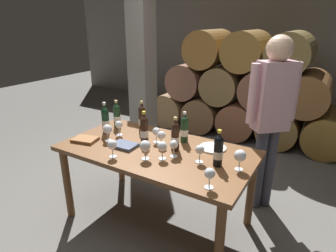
{
  "coord_description": "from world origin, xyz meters",
  "views": [
    {
      "loc": [
        1.27,
        -1.9,
        1.82
      ],
      "look_at": [
        0.0,
        0.2,
        0.91
      ],
      "focal_mm": 30.3,
      "sensor_mm": 36.0,
      "label": 1
    }
  ],
  "objects": [
    {
      "name": "ground_plane",
      "position": [
        0.0,
        0.0,
        0.0
      ],
      "size": [
        14.0,
        14.0,
        0.0
      ],
      "primitive_type": "plane",
      "color": "#66635E"
    },
    {
      "name": "cellar_back_wall",
      "position": [
        0.0,
        4.2,
        1.4
      ],
      "size": [
        10.0,
        0.24,
        2.8
      ],
      "primitive_type": "cube",
      "color": "gray",
      "rests_on": "ground_plane"
    },
    {
      "name": "barrel_stack",
      "position": [
        0.0,
        2.6,
        0.75
      ],
      "size": [
        3.12,
        0.9,
        1.69
      ],
      "color": "olive",
      "rests_on": "ground_plane"
    },
    {
      "name": "stone_pillar",
      "position": [
        -1.3,
        1.6,
        1.3
      ],
      "size": [
        0.32,
        0.32,
        2.6
      ],
      "primitive_type": "cube",
      "color": "gray",
      "rests_on": "ground_plane"
    },
    {
      "name": "dining_table",
      "position": [
        0.0,
        0.0,
        0.67
      ],
      "size": [
        1.7,
        0.9,
        0.76
      ],
      "color": "brown",
      "rests_on": "ground_plane"
    },
    {
      "name": "wine_bottle_0",
      "position": [
        -0.35,
        0.28,
        0.9
      ],
      "size": [
        0.07,
        0.07,
        0.32
      ],
      "color": "black",
      "rests_on": "dining_table"
    },
    {
      "name": "wine_bottle_1",
      "position": [
        0.16,
        0.06,
        0.89
      ],
      "size": [
        0.07,
        0.07,
        0.3
      ],
      "color": "black",
      "rests_on": "dining_table"
    },
    {
      "name": "wine_bottle_2",
      "position": [
        0.14,
        0.26,
        0.89
      ],
      "size": [
        0.07,
        0.07,
        0.29
      ],
      "color": "#19381E",
      "rests_on": "dining_table"
    },
    {
      "name": "wine_bottle_3",
      "position": [
        -0.16,
        0.04,
        0.89
      ],
      "size": [
        0.07,
        0.07,
        0.31
      ],
      "color": "black",
      "rests_on": "dining_table"
    },
    {
      "name": "wine_bottle_4",
      "position": [
        0.58,
        -0.01,
        0.89
      ],
      "size": [
        0.07,
        0.07,
        0.3
      ],
      "color": "black",
      "rests_on": "dining_table"
    },
    {
      "name": "wine_bottle_5",
      "position": [
        -0.65,
        0.24,
        0.89
      ],
      "size": [
        0.07,
        0.07,
        0.29
      ],
      "color": "#19381E",
      "rests_on": "dining_table"
    },
    {
      "name": "wine_bottle_6",
      "position": [
        -0.64,
        0.06,
        0.9
      ],
      "size": [
        0.07,
        0.07,
        0.32
      ],
      "color": "black",
      "rests_on": "dining_table"
    },
    {
      "name": "wine_glass_0",
      "position": [
        0.65,
        -0.34,
        0.87
      ],
      "size": [
        0.07,
        0.07,
        0.15
      ],
      "color": "white",
      "rests_on": "dining_table"
    },
    {
      "name": "wine_glass_1",
      "position": [
        -0.49,
        -0.09,
        0.87
      ],
      "size": [
        0.09,
        0.09,
        0.16
      ],
      "color": "white",
      "rests_on": "dining_table"
    },
    {
      "name": "wine_glass_2",
      "position": [
        0.03,
        -0.21,
        0.88
      ],
      "size": [
        0.09,
        0.09,
        0.16
      ],
      "color": "white",
      "rests_on": "dining_table"
    },
    {
      "name": "wine_glass_3",
      "position": [
        0.02,
        0.06,
        0.86
      ],
      "size": [
        0.07,
        0.07,
        0.15
      ],
      "color": "white",
      "rests_on": "dining_table"
    },
    {
      "name": "wine_glass_4",
      "position": [
        -0.49,
        0.08,
        0.86
      ],
      "size": [
        0.07,
        0.07,
        0.15
      ],
      "color": "white",
      "rests_on": "dining_table"
    },
    {
      "name": "wine_glass_5",
      "position": [
        0.74,
        0.01,
        0.88
      ],
      "size": [
        0.09,
        0.09,
        0.16
      ],
      "color": "white",
      "rests_on": "dining_table"
    },
    {
      "name": "wine_glass_6",
      "position": [
        -0.22,
        -0.32,
        0.87
      ],
      "size": [
        0.08,
        0.08,
        0.15
      ],
      "color": "white",
      "rests_on": "dining_table"
    },
    {
      "name": "wine_glass_7",
      "position": [
        -0.08,
        0.12,
        0.86
      ],
      "size": [
        0.07,
        0.07,
        0.15
      ],
      "color": "white",
      "rests_on": "dining_table"
    },
    {
      "name": "wine_glass_8",
      "position": [
        0.15,
        -0.14,
        0.87
      ],
      "size": [
        0.08,
        0.08,
        0.15
      ],
      "color": "white",
      "rests_on": "dining_table"
    },
    {
      "name": "wine_glass_9",
      "position": [
        0.44,
        -0.04,
        0.87
      ],
      "size": [
        0.07,
        0.07,
        0.15
      ],
      "color": "white",
      "rests_on": "dining_table"
    },
    {
      "name": "wine_glass_10",
      "position": [
        0.21,
        -0.06,
        0.86
      ],
      "size": [
        0.07,
        0.07,
        0.15
      ],
      "color": "white",
      "rests_on": "dining_table"
    },
    {
      "name": "tasting_notebook",
      "position": [
        -0.27,
        -0.12,
        0.77
      ],
      "size": [
        0.22,
        0.17,
        0.03
      ],
      "primitive_type": "cube",
      "rotation": [
        0.0,
        0.0,
        0.03
      ],
      "color": "#4C5670",
      "rests_on": "dining_table"
    },
    {
      "name": "leather_ledger",
      "position": [
        -0.67,
        -0.2,
        0.77
      ],
      "size": [
        0.25,
        0.2,
        0.03
      ],
      "primitive_type": "cube",
      "rotation": [
        0.0,
        0.0,
        0.22
      ],
      "color": "#936038",
      "rests_on": "dining_table"
    },
    {
      "name": "serving_plate",
      "position": [
        0.43,
        0.26,
        0.77
      ],
      "size": [
        0.24,
        0.24,
        0.01
      ],
      "primitive_type": "cylinder",
      "color": "white",
      "rests_on": "dining_table"
    },
    {
      "name": "sommelier_presenting",
      "position": [
        0.79,
        0.75,
        1.04
      ],
      "size": [
        0.38,
        0.36,
        1.72
      ],
      "color": "#383842",
      "rests_on": "ground_plane"
    }
  ]
}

